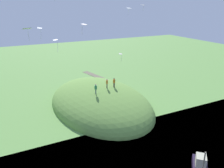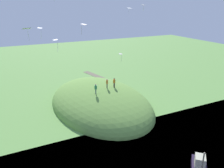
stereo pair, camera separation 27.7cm
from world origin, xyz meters
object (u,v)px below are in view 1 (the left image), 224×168
(kite_2, at_px, (84,25))
(kite_7, at_px, (129,8))
(person_near_shore, at_px, (96,88))
(kite_9, at_px, (143,5))
(kite_3, at_px, (40,29))
(kite_6, at_px, (27,29))
(kite_5, at_px, (121,54))
(person_walking_path, at_px, (114,81))
(person_with_child, at_px, (107,82))
(kite_1, at_px, (55,41))

(kite_2, bearing_deg, kite_7, -43.40)
(person_near_shore, height_order, kite_7, kite_7)
(kite_2, xyz_separation_m, kite_9, (9.09, -14.87, 2.26))
(kite_3, height_order, kite_6, kite_6)
(kite_2, bearing_deg, kite_5, -60.45)
(person_walking_path, distance_m, kite_6, 18.01)
(person_with_child, relative_size, kite_7, 1.06)
(kite_3, bearing_deg, person_near_shore, -129.14)
(person_with_child, xyz_separation_m, person_walking_path, (0.11, -1.51, -0.12))
(kite_1, height_order, kite_3, kite_3)
(kite_2, height_order, kite_7, kite_7)
(kite_5, bearing_deg, person_walking_path, -1.60)
(kite_1, xyz_separation_m, kite_6, (-3.70, 4.35, 2.31))
(person_walking_path, distance_m, kite_2, 15.12)
(kite_7, bearing_deg, person_near_shore, 133.22)
(kite_9, bearing_deg, kite_2, 121.44)
(person_with_child, bearing_deg, person_walking_path, 87.44)
(person_near_shore, height_order, kite_9, kite_9)
(kite_5, xyz_separation_m, kite_6, (-0.80, 14.26, 4.85))
(person_near_shore, bearing_deg, kite_6, -63.20)
(person_with_child, height_order, kite_5, kite_5)
(kite_5, xyz_separation_m, kite_7, (13.87, -9.52, 6.92))
(kite_3, xyz_separation_m, kite_6, (-7.66, 2.81, 0.80))
(person_with_child, relative_size, kite_3, 0.89)
(person_with_child, bearing_deg, kite_1, -100.23)
(kite_9, bearing_deg, kite_5, 123.40)
(person_walking_path, height_order, kite_6, kite_6)
(person_with_child, relative_size, person_near_shore, 0.98)
(kite_1, xyz_separation_m, kite_3, (3.95, 1.54, 1.52))
(person_near_shore, bearing_deg, kite_3, -112.29)
(person_near_shore, bearing_deg, kite_7, 150.07)
(kite_5, relative_size, kite_6, 0.72)
(person_near_shore, distance_m, kite_9, 17.80)
(kite_5, distance_m, kite_6, 15.09)
(kite_2, height_order, kite_3, kite_2)
(kite_3, distance_m, kite_9, 19.04)
(person_near_shore, distance_m, kite_2, 12.70)
(kite_1, distance_m, kite_9, 17.87)
(person_with_child, relative_size, kite_2, 1.28)
(kite_2, height_order, kite_6, kite_2)
(person_with_child, relative_size, kite_1, 0.88)
(person_with_child, height_order, kite_7, kite_7)
(person_with_child, distance_m, kite_3, 14.50)
(kite_6, xyz_separation_m, kite_9, (5.49, -21.38, 2.80))
(kite_9, bearing_deg, person_near_shore, 108.22)
(person_walking_path, distance_m, kite_1, 12.86)
(person_near_shore, bearing_deg, kite_2, -16.59)
(person_with_child, xyz_separation_m, kite_5, (-2.38, -1.44, 5.43))
(kite_2, xyz_separation_m, kite_3, (11.25, 3.71, -1.34))
(person_walking_path, bearing_deg, kite_9, -118.50)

